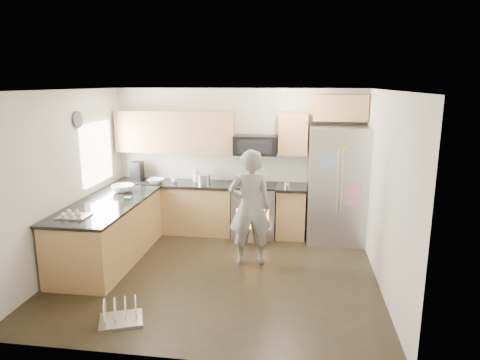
# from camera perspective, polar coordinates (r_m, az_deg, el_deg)

# --- Properties ---
(ground) EXTENTS (4.50, 4.50, 0.00)m
(ground) POSITION_cam_1_polar(r_m,az_deg,el_deg) (6.35, -2.99, -12.26)
(ground) COLOR black
(ground) RESTS_ON ground
(room_shell) EXTENTS (4.54, 4.04, 2.62)m
(room_shell) POSITION_cam_1_polar(r_m,az_deg,el_deg) (5.87, -3.51, 2.81)
(room_shell) COLOR beige
(room_shell) RESTS_ON ground
(back_cabinet_run) EXTENTS (4.45, 0.64, 2.50)m
(back_cabinet_run) POSITION_cam_1_polar(r_m,az_deg,el_deg) (7.78, -4.87, -0.04)
(back_cabinet_run) COLOR #A27F41
(back_cabinet_run) RESTS_ON ground
(peninsula) EXTENTS (0.96, 2.36, 1.04)m
(peninsula) POSITION_cam_1_polar(r_m,az_deg,el_deg) (6.93, -17.09, -6.52)
(peninsula) COLOR #A27F41
(peninsula) RESTS_ON ground
(stove_range) EXTENTS (0.76, 0.97, 1.79)m
(stove_range) POSITION_cam_1_polar(r_m,az_deg,el_deg) (7.65, 1.95, -2.45)
(stove_range) COLOR #B7B7BC
(stove_range) RESTS_ON ground
(refrigerator) EXTENTS (0.98, 0.78, 1.99)m
(refrigerator) POSITION_cam_1_polar(r_m,az_deg,el_deg) (7.45, 12.81, -0.67)
(refrigerator) COLOR #B7B7BC
(refrigerator) RESTS_ON ground
(person) EXTENTS (0.73, 0.57, 1.76)m
(person) POSITION_cam_1_polar(r_m,az_deg,el_deg) (6.38, 1.34, -3.69)
(person) COLOR gray
(person) RESTS_ON ground
(dish_rack) EXTENTS (0.59, 0.54, 0.30)m
(dish_rack) POSITION_cam_1_polar(r_m,az_deg,el_deg) (5.35, -15.62, -16.93)
(dish_rack) COLOR #B7B7BC
(dish_rack) RESTS_ON ground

